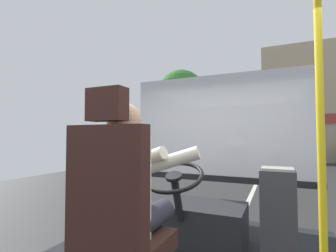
{
  "coord_description": "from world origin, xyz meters",
  "views": [
    {
      "loc": [
        0.74,
        -1.75,
        1.73
      ],
      "look_at": [
        -0.56,
        1.14,
        1.86
      ],
      "focal_mm": 26.15,
      "sensor_mm": 36.0,
      "label": 1
    }
  ],
  "objects": [
    {
      "name": "driver_seat",
      "position": [
        -0.1,
        -0.58,
        1.23
      ],
      "size": [
        0.48,
        0.48,
        1.35
      ],
      "color": "black",
      "rests_on": "bus_floor"
    },
    {
      "name": "steering_console",
      "position": [
        -0.1,
        0.67,
        0.87
      ],
      "size": [
        1.1,
        0.97,
        0.85
      ],
      "color": "black",
      "rests_on": "bus_floor"
    },
    {
      "name": "ground",
      "position": [
        0.0,
        8.8,
        -0.02
      ],
      "size": [
        18.0,
        44.0,
        0.06
      ],
      "color": "#2E2E2E"
    },
    {
      "name": "street_tree",
      "position": [
        -4.28,
        11.24,
        4.13
      ],
      "size": [
        2.72,
        2.72,
        5.53
      ],
      "color": "#4C3828",
      "rests_on": "ground"
    },
    {
      "name": "handrail_pole",
      "position": [
        0.97,
        -0.06,
        1.64
      ],
      "size": [
        0.04,
        0.04,
        2.0
      ],
      "color": "yellow",
      "rests_on": "bus_floor"
    },
    {
      "name": "bus_driver",
      "position": [
        -0.1,
        -0.47,
        1.43
      ],
      "size": [
        0.78,
        0.55,
        0.8
      ],
      "color": "#282833",
      "rests_on": "driver_seat"
    },
    {
      "name": "fare_box",
      "position": [
        0.73,
        0.37,
        1.06
      ],
      "size": [
        0.26,
        0.21,
        0.84
      ],
      "color": "#333338",
      "rests_on": "bus_floor"
    },
    {
      "name": "windshield_panel",
      "position": [
        0.0,
        1.62,
        1.69
      ],
      "size": [
        2.5,
        0.08,
        1.48
      ],
      "color": "silver"
    }
  ]
}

